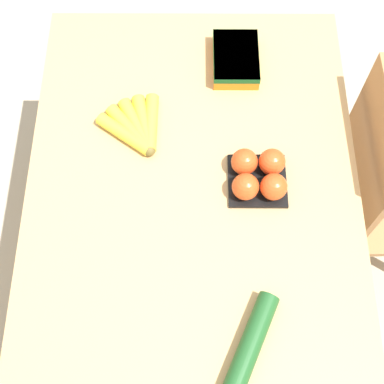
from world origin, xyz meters
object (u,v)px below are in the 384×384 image
(banana_bunch, at_px, (137,128))
(tomato_pack, at_px, (258,175))
(carrot_bag, at_px, (235,59))
(cucumber_near, at_px, (248,349))
(chair, at_px, (384,190))

(banana_bunch, bearing_deg, tomato_pack, 64.32)
(carrot_bag, bearing_deg, banana_bunch, -50.25)
(banana_bunch, xyz_separation_m, tomato_pack, (0.16, 0.33, 0.02))
(banana_bunch, height_order, cucumber_near, cucumber_near)
(tomato_pack, distance_m, carrot_bag, 0.39)
(banana_bunch, distance_m, tomato_pack, 0.36)
(tomato_pack, relative_size, carrot_bag, 0.84)
(tomato_pack, bearing_deg, carrot_bag, -173.15)
(banana_bunch, xyz_separation_m, cucumber_near, (0.60, 0.29, 0.01))
(chair, distance_m, tomato_pack, 0.58)
(tomato_pack, distance_m, cucumber_near, 0.44)
(carrot_bag, bearing_deg, cucumber_near, 0.34)
(chair, bearing_deg, tomato_pack, 103.36)
(carrot_bag, xyz_separation_m, cucumber_near, (0.83, 0.00, -0.00))
(banana_bunch, bearing_deg, chair, 87.01)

